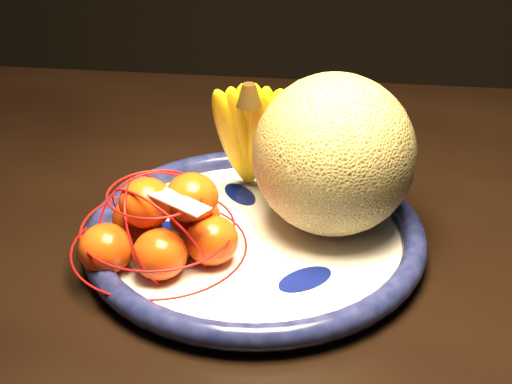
# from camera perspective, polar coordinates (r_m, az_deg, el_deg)

# --- Properties ---
(dining_table) EXTENTS (1.55, 0.96, 0.76)m
(dining_table) POSITION_cam_1_polar(r_m,az_deg,el_deg) (1.08, -9.55, -4.38)
(dining_table) COLOR black
(dining_table) RESTS_ON ground
(fruit_bowl) EXTENTS (0.40, 0.40, 0.03)m
(fruit_bowl) POSITION_cam_1_polar(r_m,az_deg,el_deg) (0.92, -0.09, -3.23)
(fruit_bowl) COLOR white
(fruit_bowl) RESTS_ON dining_table
(cantaloupe) EXTENTS (0.19, 0.19, 0.19)m
(cantaloupe) POSITION_cam_1_polar(r_m,az_deg,el_deg) (0.90, 5.69, 2.73)
(cantaloupe) COLOR olive
(cantaloupe) RESTS_ON fruit_bowl
(banana_bunch) EXTENTS (0.12, 0.11, 0.18)m
(banana_bunch) POSITION_cam_1_polar(r_m,az_deg,el_deg) (0.97, -0.54, 4.44)
(banana_bunch) COLOR yellow
(banana_bunch) RESTS_ON fruit_bowl
(mandarin_bag) EXTENTS (0.23, 0.23, 0.13)m
(mandarin_bag) POSITION_cam_1_polar(r_m,az_deg,el_deg) (0.88, -6.78, -2.52)
(mandarin_bag) COLOR #EA5216
(mandarin_bag) RESTS_ON fruit_bowl
(price_tag) EXTENTS (0.08, 0.05, 0.01)m
(price_tag) POSITION_cam_1_polar(r_m,az_deg,el_deg) (0.83, -5.77, -0.61)
(price_tag) COLOR white
(price_tag) RESTS_ON mandarin_bag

